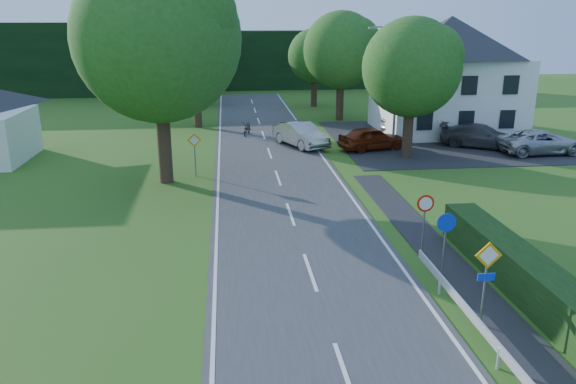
{
  "coord_description": "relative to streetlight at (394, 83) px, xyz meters",
  "views": [
    {
      "loc": [
        -2.69,
        -5.46,
        8.37
      ],
      "look_at": [
        -0.25,
        16.74,
        1.47
      ],
      "focal_mm": 35.0,
      "sensor_mm": 36.0,
      "label": 1
    }
  ],
  "objects": [
    {
      "name": "road",
      "position": [
        -8.06,
        -10.0,
        -4.44
      ],
      "size": [
        7.0,
        80.0,
        0.04
      ],
      "primitive_type": "cube",
      "color": "#3B3A3D",
      "rests_on": "ground"
    },
    {
      "name": "parking_pad",
      "position": [
        3.94,
        3.0,
        -4.44
      ],
      "size": [
        14.0,
        16.0,
        0.04
      ],
      "primitive_type": "cube",
      "color": "#252527",
      "rests_on": "ground"
    },
    {
      "name": "line_edge_left",
      "position": [
        -11.31,
        -10.0,
        -4.42
      ],
      "size": [
        0.12,
        80.0,
        0.01
      ],
      "primitive_type": "cube",
      "color": "white",
      "rests_on": "road"
    },
    {
      "name": "line_edge_right",
      "position": [
        -4.81,
        -10.0,
        -4.42
      ],
      "size": [
        0.12,
        80.0,
        0.01
      ],
      "primitive_type": "cube",
      "color": "white",
      "rests_on": "road"
    },
    {
      "name": "line_centre",
      "position": [
        -8.06,
        -10.0,
        -4.42
      ],
      "size": [
        0.12,
        80.0,
        0.01
      ],
      "primitive_type": null,
      "color": "white",
      "rests_on": "road"
    },
    {
      "name": "tree_main",
      "position": [
        -14.06,
        -6.0,
        1.36
      ],
      "size": [
        9.4,
        9.4,
        11.64
      ],
      "primitive_type": null,
      "color": "#284D17",
      "rests_on": "ground"
    },
    {
      "name": "tree_left_far",
      "position": [
        -13.06,
        10.0,
        -0.17
      ],
      "size": [
        7.0,
        7.0,
        8.58
      ],
      "primitive_type": null,
      "color": "#284D17",
      "rests_on": "ground"
    },
    {
      "name": "tree_right_far",
      "position": [
        -1.06,
        12.0,
        0.08
      ],
      "size": [
        7.4,
        7.4,
        9.09
      ],
      "primitive_type": null,
      "color": "#284D17",
      "rests_on": "ground"
    },
    {
      "name": "tree_left_back",
      "position": [
        -12.56,
        22.0,
        -0.43
      ],
      "size": [
        6.6,
        6.6,
        8.07
      ],
      "primitive_type": null,
      "color": "#284D17",
      "rests_on": "ground"
    },
    {
      "name": "tree_right_back",
      "position": [
        -2.06,
        20.0,
        -0.68
      ],
      "size": [
        6.2,
        6.2,
        7.56
      ],
      "primitive_type": null,
      "color": "#284D17",
      "rests_on": "ground"
    },
    {
      "name": "tree_right_mid",
      "position": [
        0.44,
        -2.0,
        -0.17
      ],
      "size": [
        7.0,
        7.0,
        8.58
      ],
      "primitive_type": null,
      "color": "#284D17",
      "rests_on": "ground"
    },
    {
      "name": "treeline_right",
      "position": [
        -0.06,
        36.0,
        -0.96
      ],
      "size": [
        30.0,
        5.0,
        7.0
      ],
      "primitive_type": "cube",
      "color": "black",
      "rests_on": "ground"
    },
    {
      "name": "house_white",
      "position": [
        5.94,
        6.0,
        -0.06
      ],
      "size": [
        10.6,
        8.4,
        8.6
      ],
      "color": "white",
      "rests_on": "ground"
    },
    {
      "name": "streetlight",
      "position": [
        0.0,
        0.0,
        0.0
      ],
      "size": [
        2.03,
        0.18,
        8.0
      ],
      "color": "slate",
      "rests_on": "ground"
    },
    {
      "name": "sign_priority_right",
      "position": [
        -3.76,
        -22.02,
        -2.67
      ],
      "size": [
        0.78,
        0.09,
        2.59
      ],
      "color": "slate",
      "rests_on": "ground"
    },
    {
      "name": "sign_roundabout",
      "position": [
        -3.76,
        -19.02,
        -2.79
      ],
      "size": [
        0.64,
        0.08,
        2.37
      ],
      "color": "slate",
      "rests_on": "ground"
    },
    {
      "name": "sign_speed_limit",
      "position": [
        -3.76,
        -17.03,
        -2.7
      ],
      "size": [
        0.64,
        0.11,
        2.37
      ],
      "color": "slate",
      "rests_on": "ground"
    },
    {
      "name": "sign_priority_left",
      "position": [
        -12.56,
        -5.02,
        -2.75
      ],
      "size": [
        0.78,
        0.09,
        2.44
      ],
      "color": "slate",
      "rests_on": "ground"
    },
    {
      "name": "moving_car",
      "position": [
        -5.78,
        1.87,
        -3.61
      ],
      "size": [
        3.6,
        5.21,
        1.63
      ],
      "primitive_type": "imported",
      "rotation": [
        0.0,
        0.0,
        0.43
      ],
      "color": "#9D9EA2",
      "rests_on": "road"
    },
    {
      "name": "motorcycle",
      "position": [
        -9.26,
        6.09,
        -3.9
      ],
      "size": [
        1.15,
        2.1,
        1.05
      ],
      "primitive_type": "imported",
      "rotation": [
        0.0,
        0.0,
        -0.24
      ],
      "color": "black",
      "rests_on": "road"
    },
    {
      "name": "parked_car_red",
      "position": [
        -1.21,
        0.34,
        -3.66
      ],
      "size": [
        4.79,
        2.91,
        1.52
      ],
      "primitive_type": "imported",
      "rotation": [
        0.0,
        0.0,
        1.84
      ],
      "color": "maroon",
      "rests_on": "parking_pad"
    },
    {
      "name": "parked_car_silver_a",
      "position": [
        3.39,
        5.24,
        -3.58
      ],
      "size": [
        5.4,
        3.21,
        1.68
      ],
      "primitive_type": "imported",
      "rotation": [
        0.0,
        0.0,
        1.87
      ],
      "color": "#B5B5BA",
      "rests_on": "parking_pad"
    },
    {
      "name": "parked_car_grey",
      "position": [
        6.3,
        0.2,
        -3.65
      ],
      "size": [
        5.63,
        4.67,
        1.54
      ],
      "primitive_type": "imported",
      "rotation": [
        0.0,
        0.0,
        1.0
      ],
      "color": "#414145",
      "rests_on": "parking_pad"
    },
    {
      "name": "parked_car_silver_b",
      "position": [
        9.35,
        -2.0,
        -3.66
      ],
      "size": [
        5.56,
        2.73,
        1.52
      ],
      "primitive_type": "imported",
      "rotation": [
        0.0,
        0.0,
        1.61
      ],
      "color": "#BBBAC2",
      "rests_on": "parking_pad"
    },
    {
      "name": "parasol",
      "position": [
        3.91,
        2.35,
        -3.55
      ],
      "size": [
        2.08,
        2.11,
        1.74
      ],
      "primitive_type": "imported",
      "rotation": [
        0.0,
        0.0,
        -0.1
      ],
      "color": "#D54411",
      "rests_on": "parking_pad"
    }
  ]
}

